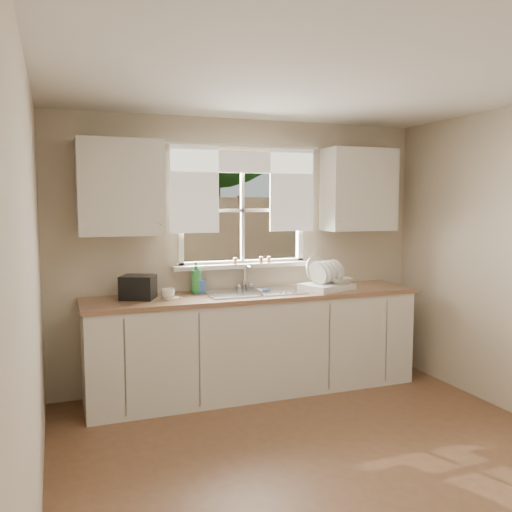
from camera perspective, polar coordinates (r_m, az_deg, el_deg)
name	(u,v)px	position (r m, az deg, el deg)	size (l,w,h in m)	color
ground	(347,477)	(3.74, 9.61, -21.97)	(4.00, 4.00, 0.00)	brown
room_walls	(357,285)	(3.29, 10.54, -3.02)	(3.62, 4.02, 2.50)	beige
ceiling	(355,70)	(3.40, 10.35, 18.70)	(3.60, 4.00, 0.02)	silver
window	(243,228)	(5.14, -1.37, 2.98)	(1.38, 0.16, 1.06)	white
curtains	(245,180)	(5.09, -1.19, 8.00)	(1.50, 0.03, 0.81)	white
base_cabinets	(255,344)	(5.00, -0.12, -9.29)	(3.00, 0.62, 0.87)	silver
countertop	(255,295)	(4.91, -0.12, -4.15)	(3.04, 0.65, 0.04)	#8D6546
upper_cabinet_left	(120,188)	(4.71, -14.10, 6.99)	(0.70, 0.33, 0.80)	silver
upper_cabinet_right	(359,190)	(5.47, 10.78, 6.86)	(0.70, 0.33, 0.80)	silver
wall_outlet	(326,267)	(5.51, 7.37, -1.11)	(0.08, 0.01, 0.12)	beige
sill_jars	(255,260)	(5.14, -0.09, -0.43)	(0.38, 0.04, 0.06)	brown
backyard	(167,117)	(11.62, -9.35, 14.21)	(20.00, 10.00, 6.13)	#335421
sink	(254,300)	(4.94, -0.25, -4.69)	(0.88, 0.52, 0.40)	#B7B7BC
dish_rack	(326,282)	(5.13, 7.37, -2.69)	(0.54, 0.47, 0.31)	silver
bowl	(340,281)	(5.14, 8.89, -2.57)	(0.21, 0.21, 0.05)	white
soap_bottle_a	(196,277)	(4.91, -6.31, -2.25)	(0.11, 0.11, 0.29)	#2C873B
soap_bottle_b	(201,283)	(4.91, -5.86, -2.88)	(0.08, 0.08, 0.18)	blue
soap_bottle_c	(146,289)	(4.79, -11.55, -3.40)	(0.11, 0.11, 0.15)	#F1E2C6
saucer	(170,298)	(4.68, -9.06, -4.38)	(0.16, 0.16, 0.01)	beige
cup	(168,294)	(4.65, -9.26, -3.95)	(0.12, 0.12, 0.09)	white
black_appliance	(138,287)	(4.71, -12.31, -3.22)	(0.27, 0.24, 0.20)	black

